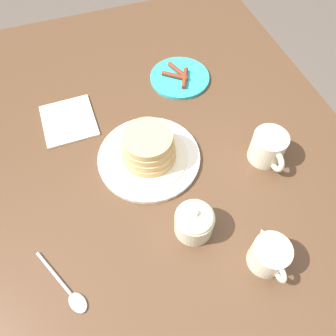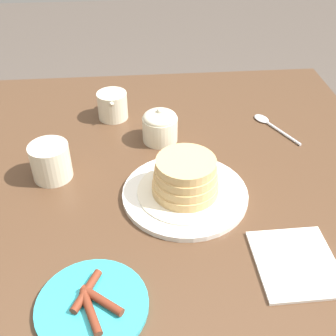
{
  "view_description": "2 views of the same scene",
  "coord_description": "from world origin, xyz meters",
  "px_view_note": "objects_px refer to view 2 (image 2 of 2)",
  "views": [
    {
      "loc": [
        0.53,
        -0.14,
        1.43
      ],
      "look_at": [
        0.11,
        0.0,
        0.75
      ],
      "focal_mm": 35.0,
      "sensor_mm": 36.0,
      "label": 1
    },
    {
      "loc": [
        -0.61,
        0.07,
        1.32
      ],
      "look_at": [
        0.11,
        0.0,
        0.75
      ],
      "focal_mm": 45.0,
      "sensor_mm": 36.0,
      "label": 2
    }
  ],
  "objects_px": {
    "sugar_bowl": "(160,126)",
    "spoon": "(268,123)",
    "coffee_mug": "(51,160)",
    "pancake_plate": "(185,184)",
    "creamer_pitcher": "(112,105)",
    "napkin": "(296,263)",
    "side_plate_bacon": "(92,305)"
  },
  "relations": [
    {
      "from": "side_plate_bacon",
      "to": "spoon",
      "type": "relative_size",
      "value": 1.14
    },
    {
      "from": "sugar_bowl",
      "to": "spoon",
      "type": "xyz_separation_m",
      "value": [
        0.05,
        -0.29,
        -0.04
      ]
    },
    {
      "from": "coffee_mug",
      "to": "pancake_plate",
      "type": "bearing_deg",
      "value": -108.45
    },
    {
      "from": "side_plate_bacon",
      "to": "napkin",
      "type": "height_order",
      "value": "side_plate_bacon"
    },
    {
      "from": "pancake_plate",
      "to": "side_plate_bacon",
      "type": "distance_m",
      "value": 0.32
    },
    {
      "from": "creamer_pitcher",
      "to": "coffee_mug",
      "type": "bearing_deg",
      "value": 151.74
    },
    {
      "from": "sugar_bowl",
      "to": "spoon",
      "type": "height_order",
      "value": "sugar_bowl"
    },
    {
      "from": "coffee_mug",
      "to": "creamer_pitcher",
      "type": "relative_size",
      "value": 1.03
    },
    {
      "from": "creamer_pitcher",
      "to": "pancake_plate",
      "type": "bearing_deg",
      "value": -155.19
    },
    {
      "from": "pancake_plate",
      "to": "spoon",
      "type": "distance_m",
      "value": 0.37
    },
    {
      "from": "coffee_mug",
      "to": "napkin",
      "type": "xyz_separation_m",
      "value": [
        -0.29,
        -0.46,
        -0.04
      ]
    },
    {
      "from": "pancake_plate",
      "to": "sugar_bowl",
      "type": "xyz_separation_m",
      "value": [
        0.22,
        0.04,
        0.01
      ]
    },
    {
      "from": "side_plate_bacon",
      "to": "coffee_mug",
      "type": "height_order",
      "value": "coffee_mug"
    },
    {
      "from": "sugar_bowl",
      "to": "spoon",
      "type": "bearing_deg",
      "value": -80.68
    },
    {
      "from": "pancake_plate",
      "to": "spoon",
      "type": "xyz_separation_m",
      "value": [
        0.27,
        -0.26,
        -0.03
      ]
    },
    {
      "from": "coffee_mug",
      "to": "spoon",
      "type": "distance_m",
      "value": 0.57
    },
    {
      "from": "sugar_bowl",
      "to": "napkin",
      "type": "bearing_deg",
      "value": -152.94
    },
    {
      "from": "pancake_plate",
      "to": "sugar_bowl",
      "type": "bearing_deg",
      "value": 9.66
    },
    {
      "from": "creamer_pitcher",
      "to": "sugar_bowl",
      "type": "relative_size",
      "value": 1.26
    },
    {
      "from": "creamer_pitcher",
      "to": "spoon",
      "type": "height_order",
      "value": "creamer_pitcher"
    },
    {
      "from": "coffee_mug",
      "to": "napkin",
      "type": "relative_size",
      "value": 0.73
    },
    {
      "from": "napkin",
      "to": "spoon",
      "type": "relative_size",
      "value": 1.01
    },
    {
      "from": "creamer_pitcher",
      "to": "sugar_bowl",
      "type": "height_order",
      "value": "sugar_bowl"
    },
    {
      "from": "creamer_pitcher",
      "to": "spoon",
      "type": "xyz_separation_m",
      "value": [
        -0.07,
        -0.41,
        -0.04
      ]
    },
    {
      "from": "coffee_mug",
      "to": "sugar_bowl",
      "type": "xyz_separation_m",
      "value": [
        0.12,
        -0.25,
        -0.0
      ]
    },
    {
      "from": "side_plate_bacon",
      "to": "sugar_bowl",
      "type": "height_order",
      "value": "sugar_bowl"
    },
    {
      "from": "creamer_pitcher",
      "to": "spoon",
      "type": "relative_size",
      "value": 0.71
    },
    {
      "from": "pancake_plate",
      "to": "creamer_pitcher",
      "type": "distance_m",
      "value": 0.37
    },
    {
      "from": "pancake_plate",
      "to": "napkin",
      "type": "bearing_deg",
      "value": -138.42
    },
    {
      "from": "pancake_plate",
      "to": "sugar_bowl",
      "type": "height_order",
      "value": "pancake_plate"
    },
    {
      "from": "coffee_mug",
      "to": "creamer_pitcher",
      "type": "xyz_separation_m",
      "value": [
        0.24,
        -0.13,
        -0.0
      ]
    },
    {
      "from": "napkin",
      "to": "sugar_bowl",
      "type": "bearing_deg",
      "value": 27.06
    }
  ]
}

